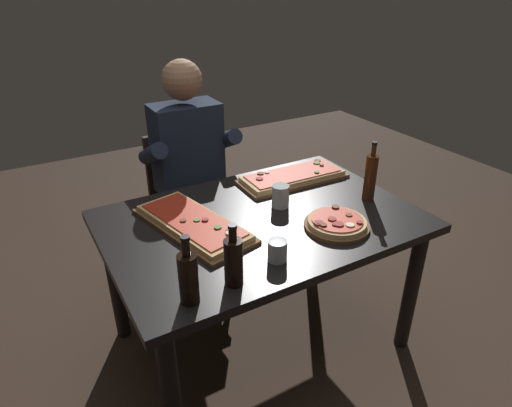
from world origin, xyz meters
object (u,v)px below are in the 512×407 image
object	(u,v)px
pizza_rectangular_front	(293,177)
tumbler_far_side	(277,252)
seated_diner	(191,165)
dining_table	(261,235)
vinegar_bottle_green	(188,277)
oil_bottle_amber	(233,261)
pizza_rectangular_left	(193,223)
wine_bottle_dark	(370,177)
pizza_round_far	(337,223)
tumbler_near_camera	(280,197)
diner_chair	(187,196)

from	to	relation	value
pizza_rectangular_front	tumbler_far_side	size ratio (longest dim) A/B	6.97
seated_diner	tumbler_far_side	bearing A→B (deg)	-94.41
dining_table	tumbler_far_side	bearing A→B (deg)	-110.36
dining_table	vinegar_bottle_green	bearing A→B (deg)	-143.51
oil_bottle_amber	vinegar_bottle_green	size ratio (longest dim) A/B	0.95
pizza_rectangular_left	oil_bottle_amber	xyz separation A→B (m)	(-0.03, -0.44, 0.08)
oil_bottle_amber	wine_bottle_dark	bearing A→B (deg)	16.45
oil_bottle_amber	tumbler_far_side	xyz separation A→B (m)	(0.21, 0.05, -0.06)
pizza_round_far	tumbler_near_camera	bearing A→B (deg)	110.04
tumbler_far_side	diner_chair	distance (m)	1.21
wine_bottle_dark	pizza_rectangular_left	bearing A→B (deg)	168.01
tumbler_far_side	diner_chair	world-z (taller)	diner_chair
wine_bottle_dark	tumbler_far_side	bearing A→B (deg)	-162.19
pizza_round_far	dining_table	bearing A→B (deg)	135.04
oil_bottle_amber	tumbler_far_side	bearing A→B (deg)	12.11
pizza_rectangular_left	seated_diner	bearing A→B (deg)	67.97
oil_bottle_amber	vinegar_bottle_green	world-z (taller)	vinegar_bottle_green
dining_table	diner_chair	world-z (taller)	diner_chair
dining_table	wine_bottle_dark	world-z (taller)	wine_bottle_dark
vinegar_bottle_green	tumbler_near_camera	size ratio (longest dim) A/B	2.39
pizza_rectangular_left	pizza_round_far	bearing A→B (deg)	-30.24
tumbler_near_camera	pizza_round_far	bearing A→B (deg)	-69.96
tumbler_far_side	dining_table	bearing A→B (deg)	69.64
pizza_rectangular_front	seated_diner	xyz separation A→B (m)	(-0.39, 0.47, -0.02)
pizza_rectangular_front	tumbler_near_camera	xyz separation A→B (m)	(-0.22, -0.22, 0.03)
vinegar_bottle_green	oil_bottle_amber	bearing A→B (deg)	3.42
pizza_rectangular_left	tumbler_far_side	world-z (taller)	tumbler_far_side
diner_chair	tumbler_far_side	bearing A→B (deg)	-93.96
dining_table	vinegar_bottle_green	world-z (taller)	vinegar_bottle_green
wine_bottle_dark	pizza_round_far	bearing A→B (deg)	-156.09
tumbler_near_camera	pizza_rectangular_front	bearing A→B (deg)	44.71
diner_chair	dining_table	bearing A→B (deg)	-87.55
pizza_round_far	tumbler_near_camera	size ratio (longest dim) A/B	2.66
tumbler_near_camera	diner_chair	bearing A→B (deg)	102.00
tumbler_near_camera	tumbler_far_side	xyz separation A→B (m)	(-0.25, -0.37, -0.01)
pizza_rectangular_left	wine_bottle_dark	distance (m)	0.88
pizza_rectangular_left	seated_diner	xyz separation A→B (m)	(0.27, 0.66, -0.02)
diner_chair	seated_diner	world-z (taller)	seated_diner
tumbler_near_camera	wine_bottle_dark	bearing A→B (deg)	-20.53
diner_chair	seated_diner	distance (m)	0.28
seated_diner	pizza_rectangular_front	bearing A→B (deg)	-49.89
pizza_round_far	vinegar_bottle_green	xyz separation A→B (m)	(-0.75, -0.13, 0.08)
pizza_rectangular_front	pizza_rectangular_left	world-z (taller)	same
pizza_rectangular_left	dining_table	bearing A→B (deg)	-14.20
tumbler_near_camera	dining_table	bearing A→B (deg)	-159.29
wine_bottle_dark	vinegar_bottle_green	world-z (taller)	wine_bottle_dark
pizza_round_far	vinegar_bottle_green	size ratio (longest dim) A/B	1.11
tumbler_far_side	seated_diner	bearing A→B (deg)	85.59
oil_bottle_amber	pizza_round_far	bearing A→B (deg)	12.17
pizza_round_far	oil_bottle_amber	bearing A→B (deg)	-167.83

